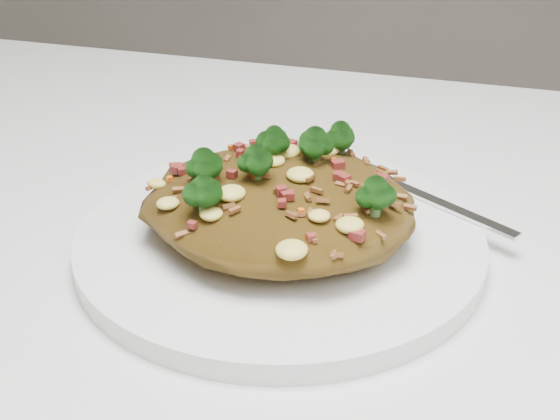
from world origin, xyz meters
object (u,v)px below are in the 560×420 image
Objects in this scene: dining_table at (161,391)px; fried_rice at (280,192)px; plate at (280,241)px; fork at (423,196)px.

fried_rice reaches higher than dining_table.
dining_table is 0.16m from fried_rice.
fried_rice is at bearing 86.00° from plate.
plate is at bearing -108.58° from fork.
dining_table is 8.18× the size of fork.
plate is 1.73× the size of fork.
fork is (0.08, 0.07, -0.03)m from fried_rice.
fried_rice is (0.07, 0.05, 0.13)m from dining_table.
fork is at bearing 40.44° from plate.
dining_table is 0.13m from plate.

